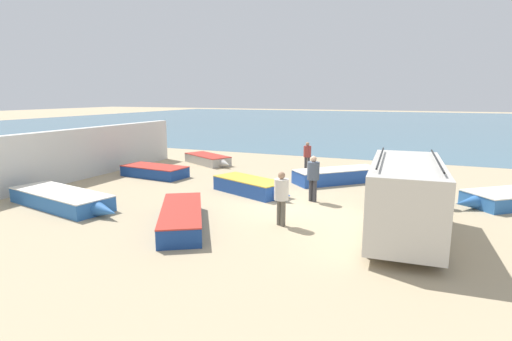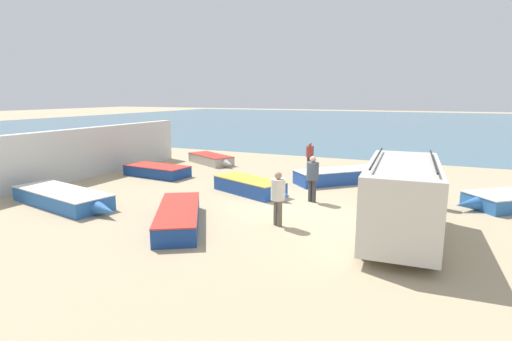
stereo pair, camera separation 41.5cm
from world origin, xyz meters
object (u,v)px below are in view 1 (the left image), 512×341
object	(u,v)px
parked_van	(405,197)
fishing_rowboat_6	(153,171)
fishing_rowboat_3	(252,186)
fisherman_3	(281,194)
fishing_rowboat_5	(209,160)
fishing_rowboat_2	(182,216)
fishing_rowboat_1	(63,199)
fisherman_0	(307,154)
fisherman_2	(313,174)
fishing_rowboat_0	(341,175)
fisherman_1	(428,178)

from	to	relation	value
parked_van	fishing_rowboat_6	bearing A→B (deg)	66.31
fishing_rowboat_3	fisherman_3	distance (m)	4.38
fishing_rowboat_5	fishing_rowboat_3	bearing A→B (deg)	-18.32
fisherman_3	fishing_rowboat_5	bearing A→B (deg)	67.25
fishing_rowboat_2	fishing_rowboat_1	bearing A→B (deg)	58.44
fishing_rowboat_1	fishing_rowboat_6	distance (m)	6.04
fishing_rowboat_6	fisherman_0	size ratio (longest dim) A/B	2.61
fisherman_2	fishing_rowboat_1	bearing A→B (deg)	-40.11
fishing_rowboat_5	fisherman_0	xyz separation A→B (m)	(6.10, 0.23, 0.68)
fishing_rowboat_1	fisherman_2	world-z (taller)	fisherman_2
fishing_rowboat_5	fisherman_2	distance (m)	10.09
fishing_rowboat_0	fishing_rowboat_1	bearing A→B (deg)	-179.95
fishing_rowboat_3	fishing_rowboat_5	size ratio (longest dim) A/B	1.02
fishing_rowboat_1	fisherman_2	xyz separation A→B (m)	(8.39, 4.41, 0.80)
fisherman_0	fisherman_1	bearing A→B (deg)	45.48
fisherman_0	fisherman_3	world-z (taller)	fisherman_3
parked_van	fisherman_1	xyz separation A→B (m)	(0.62, 4.16, -0.18)
fisherman_1	fisherman_3	size ratio (longest dim) A/B	1.02
fishing_rowboat_2	fisherman_0	bearing A→B (deg)	-37.65
fishing_rowboat_1	fisherman_1	bearing A→B (deg)	35.21
parked_van	fishing_rowboat_5	size ratio (longest dim) A/B	1.31
fishing_rowboat_1	fishing_rowboat_3	world-z (taller)	fishing_rowboat_3
fishing_rowboat_2	fisherman_2	xyz separation A→B (m)	(3.16, 4.43, 0.79)
fishing_rowboat_1	fishing_rowboat_6	xyz separation A→B (m)	(-0.49, 6.02, -0.01)
fishing_rowboat_2	fisherman_1	xyz separation A→B (m)	(7.28, 5.58, 0.77)
fisherman_1	fisherman_3	bearing A→B (deg)	-75.41
fisherman_2	parked_van	bearing A→B (deg)	71.56
fishing_rowboat_6	fishing_rowboat_1	bearing A→B (deg)	99.78
parked_van	fisherman_1	bearing A→B (deg)	-11.68
fishing_rowboat_1	fisherman_0	xyz separation A→B (m)	(6.40, 10.63, 0.66)
fishing_rowboat_1	fishing_rowboat_6	world-z (taller)	fishing_rowboat_1
fishing_rowboat_3	fisherman_1	xyz separation A→B (m)	(6.83, 0.94, 0.76)
fishing_rowboat_6	fisherman_1	size ratio (longest dim) A/B	2.33
parked_van	fisherman_2	distance (m)	4.62
fishing_rowboat_2	fisherman_3	distance (m)	3.30
parked_van	fishing_rowboat_2	bearing A→B (deg)	98.79
fishing_rowboat_0	fisherman_2	bearing A→B (deg)	-138.54
fishing_rowboat_0	fisherman_2	size ratio (longest dim) A/B	2.42
fishing_rowboat_3	fishing_rowboat_6	world-z (taller)	fishing_rowboat_3
fishing_rowboat_0	fishing_rowboat_5	xyz separation A→B (m)	(-8.41, 1.98, -0.05)
fishing_rowboat_5	fishing_rowboat_6	xyz separation A→B (m)	(-0.79, -4.38, 0.00)
fisherman_3	fisherman_0	bearing A→B (deg)	37.55
fisherman_2	fishing_rowboat_0	bearing A→B (deg)	-162.39
fishing_rowboat_5	fisherman_3	distance (m)	12.21
fisherman_1	fishing_rowboat_2	bearing A→B (deg)	-83.83
fishing_rowboat_1	fisherman_3	distance (m)	8.34
fishing_rowboat_0	fishing_rowboat_5	world-z (taller)	fishing_rowboat_0
fisherman_1	fisherman_2	xyz separation A→B (m)	(-4.12, -1.15, 0.02)
fishing_rowboat_0	fishing_rowboat_5	size ratio (longest dim) A/B	1.11
fisherman_1	fishing_rowboat_1	bearing A→B (deg)	-97.33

